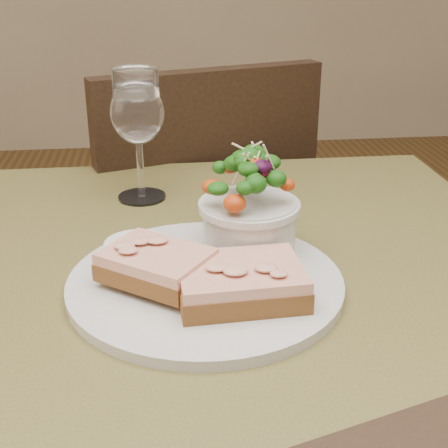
{
  "coord_description": "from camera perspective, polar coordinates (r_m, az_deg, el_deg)",
  "views": [
    {
      "loc": [
        -0.06,
        -0.62,
        1.09
      ],
      "look_at": [
        0.01,
        0.0,
        0.81
      ],
      "focal_mm": 50.0,
      "sensor_mm": 36.0,
      "label": 1
    }
  ],
  "objects": [
    {
      "name": "dinner_plate",
      "position": [
        0.68,
        -1.71,
        -5.39
      ],
      "size": [
        0.3,
        0.3,
        0.01
      ],
      "primitive_type": "cylinder",
      "color": "silver",
      "rests_on": "cafe_table"
    },
    {
      "name": "ramekin",
      "position": [
        0.69,
        -7.98,
        -2.85
      ],
      "size": [
        0.06,
        0.06,
        0.04
      ],
      "color": "silver",
      "rests_on": "dinner_plate"
    },
    {
      "name": "sandwich_front",
      "position": [
        0.63,
        1.49,
        -5.31
      ],
      "size": [
        0.13,
        0.1,
        0.03
      ],
      "rotation": [
        0.0,
        0.0,
        0.06
      ],
      "color": "#4A2E13",
      "rests_on": "dinner_plate"
    },
    {
      "name": "sandwich_back",
      "position": [
        0.66,
        -6.18,
        -3.72
      ],
      "size": [
        0.13,
        0.13,
        0.03
      ],
      "rotation": [
        0.0,
        0.0,
        -0.64
      ],
      "color": "#4A2E13",
      "rests_on": "dinner_plate"
    },
    {
      "name": "chair_far",
      "position": [
        1.46,
        -3.73,
        -9.0
      ],
      "size": [
        0.53,
        0.53,
        0.9
      ],
      "rotation": [
        0.0,
        0.0,
        3.45
      ],
      "color": "black",
      "rests_on": "ground"
    },
    {
      "name": "salad_bowl",
      "position": [
        0.71,
        2.32,
        1.9
      ],
      "size": [
        0.11,
        0.11,
        0.13
      ],
      "color": "silver",
      "rests_on": "dinner_plate"
    },
    {
      "name": "cafe_table",
      "position": [
        0.76,
        -1.08,
        -11.3
      ],
      "size": [
        0.8,
        0.8,
        0.75
      ],
      "color": "#4B4420",
      "rests_on": "ground"
    },
    {
      "name": "garnish",
      "position": [
        0.74,
        -7.82,
        -1.65
      ],
      "size": [
        0.05,
        0.04,
        0.02
      ],
      "color": "#0C3309",
      "rests_on": "dinner_plate"
    },
    {
      "name": "wine_glass",
      "position": [
        0.89,
        -7.92,
        9.75
      ],
      "size": [
        0.08,
        0.08,
        0.18
      ],
      "color": "white",
      "rests_on": "cafe_table"
    }
  ]
}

